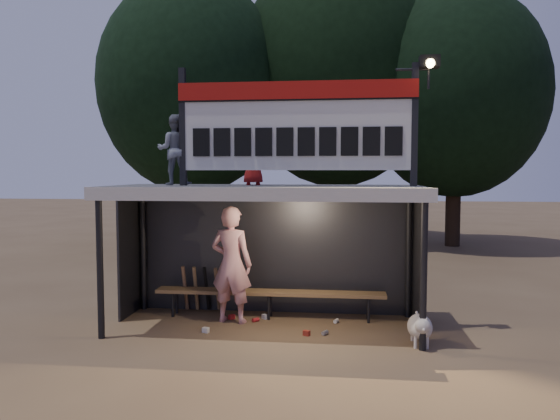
# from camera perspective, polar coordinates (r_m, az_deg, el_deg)

# --- Properties ---
(ground) EXTENTS (80.00, 80.00, 0.00)m
(ground) POSITION_cam_1_polar(r_m,az_deg,el_deg) (9.16, -1.57, -12.10)
(ground) COLOR brown
(ground) RESTS_ON ground
(player) EXTENTS (0.80, 0.61, 1.97)m
(player) POSITION_cam_1_polar(r_m,az_deg,el_deg) (9.27, -5.10, -5.67)
(player) COLOR white
(player) RESTS_ON ground
(child_a) EXTENTS (0.65, 0.55, 1.17)m
(child_a) POSITION_cam_1_polar(r_m,az_deg,el_deg) (9.25, -10.97, 6.17)
(child_a) COLOR slate
(child_a) RESTS_ON dugout_shelter
(child_b) EXTENTS (0.45, 0.31, 0.87)m
(child_b) POSITION_cam_1_polar(r_m,az_deg,el_deg) (9.19, -2.81, 5.33)
(child_b) COLOR #A11918
(child_b) RESTS_ON dugout_shelter
(dugout_shelter) EXTENTS (5.10, 2.08, 2.32)m
(dugout_shelter) POSITION_cam_1_polar(r_m,az_deg,el_deg) (9.07, -1.37, -0.40)
(dugout_shelter) COLOR #3F3F42
(dugout_shelter) RESTS_ON ground
(scoreboard_assembly) EXTENTS (4.10, 0.27, 1.99)m
(scoreboard_assembly) POSITION_cam_1_polar(r_m,az_deg,el_deg) (8.77, 2.04, 9.12)
(scoreboard_assembly) COLOR black
(scoreboard_assembly) RESTS_ON dugout_shelter
(bench) EXTENTS (4.00, 0.35, 0.48)m
(bench) POSITION_cam_1_polar(r_m,az_deg,el_deg) (9.58, -1.10, -8.71)
(bench) COLOR brown
(bench) RESTS_ON ground
(tree_left) EXTENTS (6.46, 6.46, 9.27)m
(tree_left) POSITION_cam_1_polar(r_m,az_deg,el_deg) (19.67, -9.17, 12.64)
(tree_left) COLOR black
(tree_left) RESTS_ON ground
(tree_mid) EXTENTS (7.22, 7.22, 10.36)m
(tree_mid) POSITION_cam_1_polar(r_m,az_deg,el_deg) (20.54, 6.00, 14.14)
(tree_mid) COLOR black
(tree_mid) RESTS_ON ground
(tree_right) EXTENTS (6.08, 6.08, 8.72)m
(tree_right) POSITION_cam_1_polar(r_m,az_deg,el_deg) (19.75, 17.87, 11.51)
(tree_right) COLOR black
(tree_right) RESTS_ON ground
(dog) EXTENTS (0.36, 0.81, 0.49)m
(dog) POSITION_cam_1_polar(r_m,az_deg,el_deg) (8.41, 14.43, -11.74)
(dog) COLOR beige
(dog) RESTS_ON ground
(bats) EXTENTS (0.68, 0.35, 0.84)m
(bats) POSITION_cam_1_polar(r_m,az_deg,el_deg) (10.09, -8.24, -8.12)
(bats) COLOR #9C6F49
(bats) RESTS_ON ground
(litter) EXTENTS (2.16, 1.01, 0.08)m
(litter) POSITION_cam_1_polar(r_m,az_deg,el_deg) (9.18, -0.67, -11.83)
(litter) COLOR red
(litter) RESTS_ON ground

